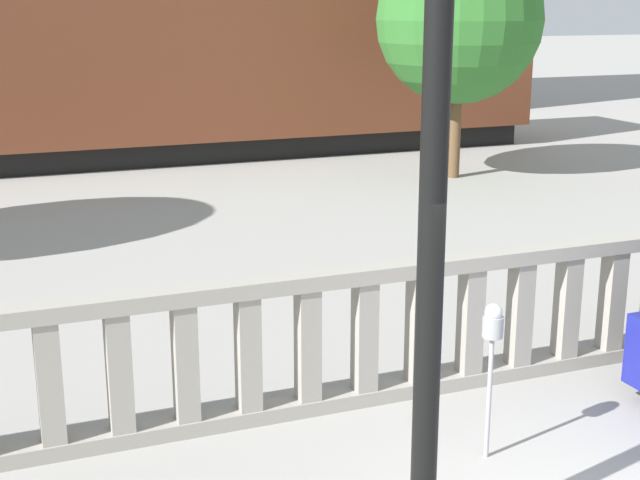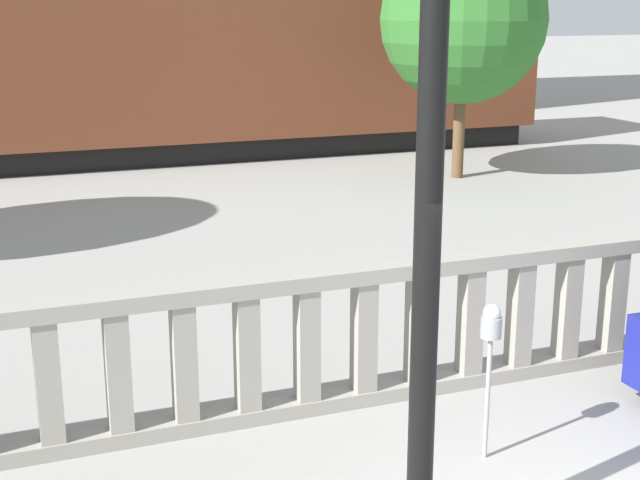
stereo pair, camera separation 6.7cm
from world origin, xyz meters
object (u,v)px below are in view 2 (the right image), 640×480
Objects in this scene: parking_meter at (491,335)px; tree_left at (463,20)px; lamppost at (432,98)px; train_near at (53,75)px.

tree_left is at bearing 61.56° from parking_meter.
parking_meter is 0.27× the size of tree_left.
lamppost reaches higher than tree_left.
parking_meter is at bearing 41.94° from lamppost.
train_near is 4.80× the size of tree_left.
parking_meter is 0.06× the size of train_near.
train_near reaches higher than parking_meter.
lamppost is 0.22× the size of train_near.
parking_meter is at bearing -118.44° from tree_left.
parking_meter is 12.55m from tree_left.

